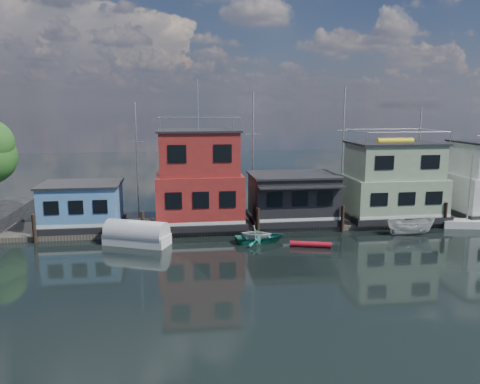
{
  "coord_description": "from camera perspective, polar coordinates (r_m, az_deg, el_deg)",
  "views": [
    {
      "loc": [
        -10.24,
        -26.43,
        10.2
      ],
      "look_at": [
        -5.07,
        12.0,
        3.0
      ],
      "focal_mm": 35.0,
      "sensor_mm": 36.0,
      "label": 1
    }
  ],
  "objects": [
    {
      "name": "dinghy_white",
      "position": [
        35.7,
        1.91,
        -5.03
      ],
      "size": [
        2.84,
        2.6,
        1.26
      ],
      "primitive_type": "imported",
      "rotation": [
        0.0,
        0.0,
        1.32
      ],
      "color": "silver",
      "rests_on": "ground"
    },
    {
      "name": "houseboat_dark",
      "position": [
        40.38,
        6.44,
        -0.66
      ],
      "size": [
        7.4,
        6.1,
        4.06
      ],
      "color": "black",
      "rests_on": "dock"
    },
    {
      "name": "houseboat_green",
      "position": [
        43.27,
        18.11,
        1.15
      ],
      "size": [
        8.4,
        5.9,
        7.03
      ],
      "color": "black",
      "rests_on": "dock"
    },
    {
      "name": "motorboat",
      "position": [
        39.74,
        20.1,
        -3.94
      ],
      "size": [
        3.9,
        2.04,
        1.43
      ],
      "primitive_type": "imported",
      "rotation": [
        0.0,
        0.0,
        1.39
      ],
      "color": "silver",
      "rests_on": "ground"
    },
    {
      "name": "houseboat_blue",
      "position": [
        40.01,
        -18.69,
        -1.57
      ],
      "size": [
        6.4,
        4.9,
        3.66
      ],
      "color": "black",
      "rests_on": "dock"
    },
    {
      "name": "red_kayak",
      "position": [
        34.7,
        8.59,
        -6.32
      ],
      "size": [
        3.0,
        1.24,
        0.44
      ],
      "primitive_type": "cylinder",
      "rotation": [
        0.0,
        1.57,
        -0.28
      ],
      "color": "#B11222",
      "rests_on": "ground"
    },
    {
      "name": "dinghy_teal",
      "position": [
        35.53,
        2.5,
        -5.51
      ],
      "size": [
        4.18,
        3.26,
        0.79
      ],
      "primitive_type": "imported",
      "rotation": [
        0.0,
        0.0,
        1.71
      ],
      "color": "#238375",
      "rests_on": "ground"
    },
    {
      "name": "day_sailer",
      "position": [
        44.13,
        25.91,
        -3.4
      ],
      "size": [
        4.29,
        2.17,
        6.47
      ],
      "rotation": [
        0.0,
        0.0,
        -0.2
      ],
      "color": "silver",
      "rests_on": "ground"
    },
    {
      "name": "ground",
      "position": [
        30.12,
        12.88,
        -9.55
      ],
      "size": [
        160.0,
        160.0,
        0.0
      ],
      "primitive_type": "plane",
      "color": "black",
      "rests_on": "ground"
    },
    {
      "name": "houseboat_red",
      "position": [
        38.95,
        -5.01,
        1.47
      ],
      "size": [
        7.4,
        5.9,
        11.86
      ],
      "color": "black",
      "rests_on": "dock"
    },
    {
      "name": "background_masts",
      "position": [
        47.12,
        10.97,
        4.67
      ],
      "size": [
        36.4,
        0.16,
        12.0
      ],
      "color": "silver",
      "rests_on": "ground"
    },
    {
      "name": "dock",
      "position": [
        41.01,
        7.05,
        -3.68
      ],
      "size": [
        48.0,
        5.0,
        0.4
      ],
      "primitive_type": "cube",
      "color": "#595147",
      "rests_on": "ground"
    },
    {
      "name": "tarp_runabout",
      "position": [
        35.67,
        -12.48,
        -5.14
      ],
      "size": [
        5.14,
        3.59,
        1.95
      ],
      "rotation": [
        0.0,
        0.0,
        -0.4
      ],
      "color": "white",
      "rests_on": "ground"
    },
    {
      "name": "pilings",
      "position": [
        38.08,
        7.65,
        -3.4
      ],
      "size": [
        42.28,
        0.28,
        2.2
      ],
      "color": "#2D2116",
      "rests_on": "ground"
    }
  ]
}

